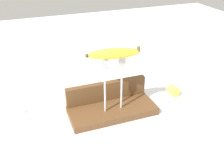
{
  "coord_description": "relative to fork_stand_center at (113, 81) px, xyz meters",
  "views": [
    {
      "loc": [
        -0.29,
        -0.76,
        0.58
      ],
      "look_at": [
        0.0,
        0.0,
        0.13
      ],
      "focal_mm": 41.78,
      "sensor_mm": 36.0,
      "label": 1
    }
  ],
  "objects": [
    {
      "name": "ground_plane",
      "position": [
        0.0,
        0.01,
        -0.15
      ],
      "size": [
        3.0,
        3.0,
        0.0
      ],
      "primitive_type": "plane",
      "color": "silver"
    },
    {
      "name": "wooden_board",
      "position": [
        0.0,
        0.01,
        -0.13
      ],
      "size": [
        0.32,
        0.15,
        0.03
      ],
      "primitive_type": "cube",
      "color": "brown",
      "rests_on": "ground"
    },
    {
      "name": "board_backstop",
      "position": [
        0.0,
        0.07,
        -0.08
      ],
      "size": [
        0.32,
        0.02,
        0.07
      ],
      "primitive_type": "cube",
      "color": "brown",
      "rests_on": "wooden_board"
    },
    {
      "name": "fork_stand_center",
      "position": [
        0.0,
        0.0,
        0.0
      ],
      "size": [
        0.09,
        0.01,
        0.2
      ],
      "color": "#B2B2B7",
      "rests_on": "wooden_board"
    },
    {
      "name": "banana_raised_center",
      "position": [
        -0.0,
        0.0,
        0.1
      ],
      "size": [
        0.19,
        0.07,
        0.04
      ],
      "color": "yellow",
      "rests_on": "fork_stand_center"
    },
    {
      "name": "fork_fallen_near",
      "position": [
        -0.35,
        0.17,
        -0.14
      ],
      "size": [
        0.14,
        0.1,
        0.01
      ],
      "color": "#B2B2B7",
      "rests_on": "ground"
    },
    {
      "name": "banana_chunk_near",
      "position": [
        0.29,
        0.05,
        -0.13
      ],
      "size": [
        0.04,
        0.05,
        0.04
      ],
      "color": "#DBD147",
      "rests_on": "ground"
    }
  ]
}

